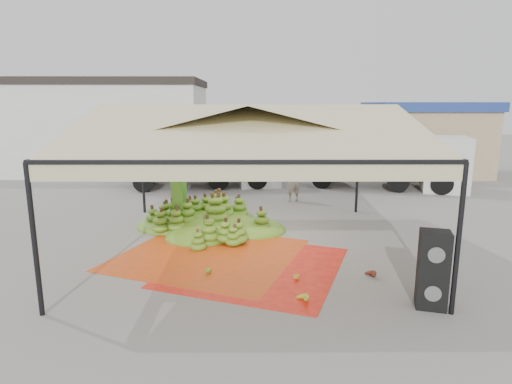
{
  "coord_description": "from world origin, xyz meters",
  "views": [
    {
      "loc": [
        0.13,
        -11.69,
        4.04
      ],
      "look_at": [
        0.2,
        1.5,
        1.3
      ],
      "focal_mm": 30.0,
      "sensor_mm": 36.0,
      "label": 1
    }
  ],
  "objects_px": {
    "banana_heap": "(213,213)",
    "truck_left": "(211,155)",
    "truck_right": "(392,156)",
    "speaker_stack": "(433,270)",
    "vendor": "(293,179)"
  },
  "relations": [
    {
      "from": "truck_left",
      "to": "vendor",
      "type": "bearing_deg",
      "value": -50.44
    },
    {
      "from": "truck_left",
      "to": "truck_right",
      "type": "height_order",
      "value": "truck_right"
    },
    {
      "from": "speaker_stack",
      "to": "truck_left",
      "type": "xyz_separation_m",
      "value": [
        -5.68,
        12.98,
        0.74
      ]
    },
    {
      "from": "vendor",
      "to": "truck_right",
      "type": "xyz_separation_m",
      "value": [
        5.05,
        3.01,
        0.6
      ]
    },
    {
      "from": "banana_heap",
      "to": "truck_left",
      "type": "xyz_separation_m",
      "value": [
        -0.78,
        7.51,
        0.99
      ]
    },
    {
      "from": "banana_heap",
      "to": "truck_right",
      "type": "relative_size",
      "value": 0.66
    },
    {
      "from": "truck_left",
      "to": "speaker_stack",
      "type": "bearing_deg",
      "value": -73.98
    },
    {
      "from": "speaker_stack",
      "to": "truck_right",
      "type": "distance_m",
      "value": 12.93
    },
    {
      "from": "banana_heap",
      "to": "speaker_stack",
      "type": "distance_m",
      "value": 7.34
    },
    {
      "from": "truck_left",
      "to": "truck_right",
      "type": "relative_size",
      "value": 0.97
    },
    {
      "from": "banana_heap",
      "to": "vendor",
      "type": "relative_size",
      "value": 2.69
    },
    {
      "from": "speaker_stack",
      "to": "truck_left",
      "type": "bearing_deg",
      "value": 129.15
    },
    {
      "from": "vendor",
      "to": "truck_right",
      "type": "height_order",
      "value": "truck_right"
    },
    {
      "from": "banana_heap",
      "to": "speaker_stack",
      "type": "xyz_separation_m",
      "value": [
        4.89,
        -5.47,
        0.25
      ]
    },
    {
      "from": "banana_heap",
      "to": "speaker_stack",
      "type": "relative_size",
      "value": 3.22
    }
  ]
}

